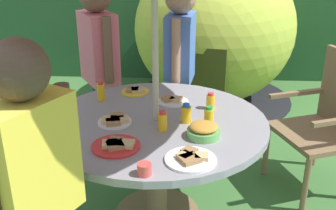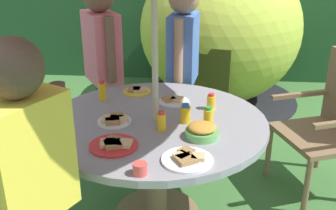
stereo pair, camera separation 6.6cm
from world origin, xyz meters
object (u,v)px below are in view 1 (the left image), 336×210
(juice_bottle_center_back, at_px, (163,121))
(juice_bottle_back_edge, at_px, (211,101))
(garden_table, at_px, (156,139))
(juice_bottle_front_edge, at_px, (101,91))
(dome_tent, at_px, (214,29))
(cup_near, at_px, (144,169))
(plate_center_front, at_px, (191,158))
(plate_mid_left, at_px, (173,101))
(plate_near_left, at_px, (115,121))
(plate_far_left, at_px, (135,91))
(child_in_yellow_shirt, at_px, (32,162))
(wooden_chair, at_px, (330,117))
(child_in_blue_shirt, at_px, (180,49))
(child_in_pink_shirt, at_px, (99,48))
(cup_far, at_px, (51,124))
(plate_far_right, at_px, (116,145))
(juice_bottle_near_right, at_px, (209,116))
(snack_bowl, at_px, (204,130))
(juice_bottle_mid_right, at_px, (186,114))

(juice_bottle_center_back, bearing_deg, juice_bottle_back_edge, 49.69)
(garden_table, xyz_separation_m, juice_bottle_front_edge, (-0.39, 0.29, 0.19))
(dome_tent, xyz_separation_m, juice_bottle_front_edge, (-0.83, -1.86, -0.04))
(cup_near, bearing_deg, plate_center_front, 33.45)
(juice_bottle_front_edge, bearing_deg, plate_mid_left, -1.62)
(plate_near_left, xyz_separation_m, juice_bottle_back_edge, (0.56, 0.25, 0.03))
(dome_tent, height_order, juice_bottle_back_edge, dome_tent)
(plate_far_left, bearing_deg, child_in_yellow_shirt, -100.46)
(garden_table, bearing_deg, plate_center_front, -65.88)
(wooden_chair, relative_size, cup_near, 14.85)
(child_in_blue_shirt, relative_size, child_in_pink_shirt, 0.98)
(juice_bottle_front_edge, distance_m, cup_far, 0.49)
(child_in_blue_shirt, bearing_deg, plate_far_left, -24.98)
(wooden_chair, xyz_separation_m, cup_near, (-1.17, -1.04, 0.18))
(child_in_yellow_shirt, bearing_deg, plate_mid_left, 2.31)
(plate_far_right, bearing_deg, wooden_chair, 30.70)
(plate_far_left, relative_size, juice_bottle_center_back, 1.67)
(juice_bottle_near_right, distance_m, juice_bottle_front_edge, 0.77)
(plate_near_left, bearing_deg, plate_mid_left, 46.78)
(snack_bowl, bearing_deg, plate_far_right, -161.91)
(juice_bottle_back_edge, bearing_deg, juice_bottle_center_back, -130.31)
(garden_table, xyz_separation_m, child_in_pink_shirt, (-0.51, 0.82, 0.34))
(juice_bottle_back_edge, bearing_deg, child_in_blue_shirt, 106.55)
(wooden_chair, distance_m, plate_center_front, 1.33)
(snack_bowl, bearing_deg, cup_far, 177.31)
(juice_bottle_center_back, bearing_deg, cup_far, -177.44)
(juice_bottle_mid_right, bearing_deg, plate_far_right, -137.02)
(juice_bottle_back_edge, relative_size, cup_far, 1.56)
(child_in_blue_shirt, bearing_deg, wooden_chair, 73.23)
(child_in_pink_shirt, distance_m, snack_bowl, 1.30)
(cup_far, bearing_deg, plate_far_left, 57.32)
(plate_center_front, relative_size, juice_bottle_center_back, 2.17)
(juice_bottle_center_back, xyz_separation_m, juice_bottle_mid_right, (0.13, 0.11, -0.00))
(plate_far_left, relative_size, cup_near, 2.94)
(juice_bottle_near_right, relative_size, cup_near, 1.66)
(child_in_yellow_shirt, relative_size, plate_far_right, 5.42)
(juice_bottle_back_edge, distance_m, cup_near, 0.85)
(dome_tent, distance_m, snack_bowl, 2.37)
(dome_tent, relative_size, juice_bottle_front_edge, 16.21)
(wooden_chair, height_order, juice_bottle_near_right, wooden_chair)
(child_in_pink_shirt, height_order, juice_bottle_back_edge, child_in_pink_shirt)
(plate_mid_left, distance_m, juice_bottle_near_right, 0.39)
(plate_near_left, distance_m, plate_far_left, 0.50)
(dome_tent, height_order, plate_center_front, dome_tent)
(cup_near, bearing_deg, juice_bottle_mid_right, 72.74)
(plate_far_left, height_order, juice_bottle_near_right, juice_bottle_near_right)
(child_in_pink_shirt, bearing_deg, plate_far_right, -15.99)
(child_in_pink_shirt, height_order, plate_far_right, child_in_pink_shirt)
(plate_far_left, bearing_deg, plate_far_right, -89.40)
(dome_tent, xyz_separation_m, snack_bowl, (-0.17, -2.36, -0.06))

